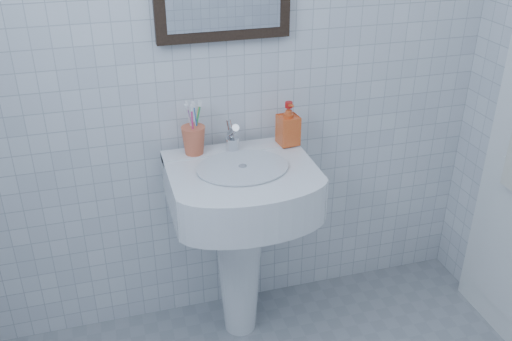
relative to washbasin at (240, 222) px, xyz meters
name	(u,v)px	position (x,y,z in m)	size (l,w,h in m)	color
wall_back	(226,36)	(0.01, 0.21, 0.69)	(2.20, 0.02, 2.50)	silver
washbasin	(240,222)	(0.00, 0.00, 0.00)	(0.54, 0.40, 0.84)	white
faucet	(232,138)	(0.00, 0.10, 0.32)	(0.05, 0.12, 0.13)	silver
toothbrush_cup	(194,140)	(-0.15, 0.12, 0.32)	(0.09, 0.09, 0.11)	#D45F3C
soap_dispenser	(288,123)	(0.23, 0.10, 0.36)	(0.08, 0.08, 0.17)	red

